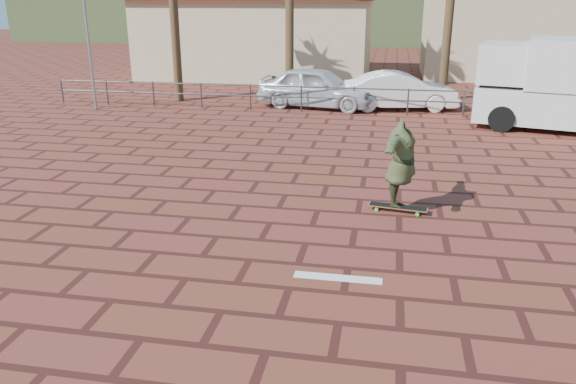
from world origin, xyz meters
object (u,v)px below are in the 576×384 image
object	(u,v)px
skateboarder	(401,165)
longboard	(398,207)
campervan	(572,83)
car_silver	(317,87)
car_white	(400,91)

from	to	relation	value
skateboarder	longboard	bearing A→B (deg)	0.00
longboard	campervan	distance (m)	10.31
campervan	car_silver	distance (m)	9.03
longboard	car_white	size ratio (longest dim) A/B	0.28
car_silver	car_white	bearing A→B (deg)	-76.95
campervan	car_silver	world-z (taller)	campervan
campervan	longboard	bearing A→B (deg)	-108.81
skateboarder	car_silver	bearing A→B (deg)	25.25
longboard	car_silver	xyz separation A→B (m)	(-3.16, 11.09, 0.70)
car_silver	longboard	bearing A→B (deg)	-154.38
skateboarder	campervan	world-z (taller)	campervan
longboard	car_silver	size ratio (longest dim) A/B	0.26
longboard	campervan	size ratio (longest dim) A/B	0.20
longboard	skateboarder	distance (m)	0.92
longboard	skateboarder	size ratio (longest dim) A/B	0.56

